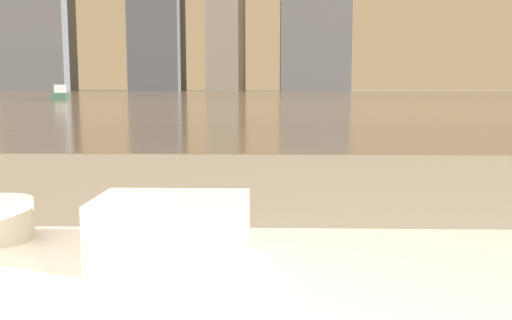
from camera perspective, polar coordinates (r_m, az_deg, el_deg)
name	(u,v)px	position (r m, az deg, el deg)	size (l,w,h in m)	color
towel_stack	(172,230)	(1.04, -8.39, -6.93)	(0.27, 0.18, 0.12)	silver
harbor_water	(272,95)	(62.18, 1.62, 6.55)	(180.00, 110.00, 0.01)	gray
harbor_boat_1	(60,95)	(39.47, -18.97, 6.21)	(1.54, 2.78, 0.99)	#335647
skyline_tower_1	(157,20)	(121.28, -9.87, 13.60)	(10.01, 11.28, 28.62)	#4C515B
skyline_tower_3	(314,36)	(118.91, 5.82, 12.26)	(13.62, 13.82, 22.28)	slate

